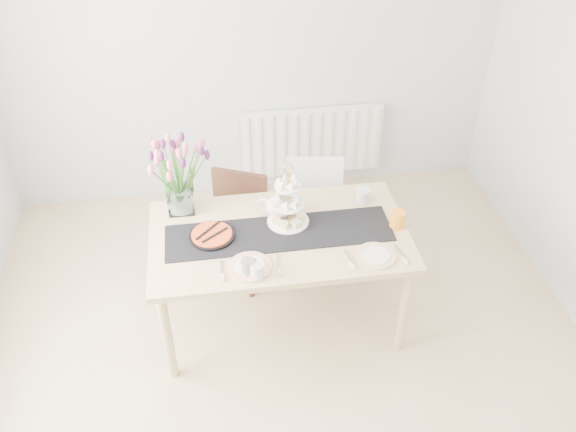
{
  "coord_description": "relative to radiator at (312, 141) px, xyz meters",
  "views": [
    {
      "loc": [
        -0.37,
        -2.22,
        3.16
      ],
      "look_at": [
        0.06,
        0.6,
        0.92
      ],
      "focal_mm": 38.0,
      "sensor_mm": 36.0,
      "label": 1
    }
  ],
  "objects": [
    {
      "name": "dining_table",
      "position": [
        -0.49,
        -1.54,
        0.22
      ],
      "size": [
        1.6,
        0.9,
        0.75
      ],
      "color": "tan",
      "rests_on": "ground"
    },
    {
      "name": "tart_tin",
      "position": [
        -0.9,
        -1.52,
        0.32
      ],
      "size": [
        0.28,
        0.28,
        0.03
      ],
      "rotation": [
        0.0,
        0.0,
        0.37
      ],
      "color": "black",
      "rests_on": "dining_table"
    },
    {
      "name": "room_shell",
      "position": [
        -0.5,
        -2.19,
        0.85
      ],
      "size": [
        4.5,
        4.5,
        4.5
      ],
      "color": "tan",
      "rests_on": "ground"
    },
    {
      "name": "plate_right",
      "position": [
        0.04,
        -1.84,
        0.31
      ],
      "size": [
        0.28,
        0.28,
        0.01
      ],
      "primitive_type": "cylinder",
      "rotation": [
        0.0,
        0.0,
        0.2
      ],
      "color": "silver",
      "rests_on": "dining_table"
    },
    {
      "name": "cake_stand",
      "position": [
        -0.42,
        -1.44,
        0.41
      ],
      "size": [
        0.26,
        0.26,
        0.39
      ],
      "rotation": [
        0.0,
        0.0,
        0.07
      ],
      "color": "gold",
      "rests_on": "dining_table"
    },
    {
      "name": "cream_jug",
      "position": [
        0.1,
        -1.29,
        0.35
      ],
      "size": [
        0.12,
        0.12,
        0.09
      ],
      "primitive_type": "cylinder",
      "rotation": [
        0.0,
        0.0,
        -0.25
      ],
      "color": "silver",
      "rests_on": "dining_table"
    },
    {
      "name": "teapot",
      "position": [
        -0.47,
        -1.37,
        0.38
      ],
      "size": [
        0.33,
        0.3,
        0.18
      ],
      "primitive_type": null,
      "rotation": [
        0.0,
        0.0,
        -0.39
      ],
      "color": "white",
      "rests_on": "dining_table"
    },
    {
      "name": "chair_white",
      "position": [
        -0.15,
        -0.95,
        0.03
      ],
      "size": [
        0.46,
        0.46,
        0.83
      ],
      "rotation": [
        0.0,
        0.0,
        -0.15
      ],
      "color": "white",
      "rests_on": "ground"
    },
    {
      "name": "plate_left",
      "position": [
        -0.7,
        -1.82,
        0.31
      ],
      "size": [
        0.27,
        0.27,
        0.01
      ],
      "primitive_type": "cylinder",
      "rotation": [
        0.0,
        0.0,
        -0.05
      ],
      "color": "silver",
      "rests_on": "dining_table"
    },
    {
      "name": "table_runner",
      "position": [
        -0.49,
        -1.54,
        0.3
      ],
      "size": [
        1.4,
        0.35,
        0.01
      ],
      "primitive_type": "cube",
      "color": "black",
      "rests_on": "dining_table"
    },
    {
      "name": "mug_grey",
      "position": [
        -0.71,
        -1.86,
        0.35
      ],
      "size": [
        0.11,
        0.11,
        0.1
      ],
      "primitive_type": "cylinder",
      "rotation": [
        0.0,
        0.0,
        0.75
      ],
      "color": "slate",
      "rests_on": "dining_table"
    },
    {
      "name": "chair_brown",
      "position": [
        -0.73,
        -1.0,
        0.01
      ],
      "size": [
        0.53,
        0.53,
        0.81
      ],
      "rotation": [
        0.0,
        0.0,
        -0.42
      ],
      "color": "#331A12",
      "rests_on": "ground"
    },
    {
      "name": "tulip_vase",
      "position": [
        -1.08,
        -1.2,
        0.63
      ],
      "size": [
        0.61,
        0.61,
        0.52
      ],
      "rotation": [
        0.0,
        0.0,
        0.15
      ],
      "color": "silver",
      "rests_on": "dining_table"
    },
    {
      "name": "radiator",
      "position": [
        0.0,
        0.0,
        0.0
      ],
      "size": [
        1.2,
        0.08,
        0.6
      ],
      "primitive_type": "cube",
      "color": "white",
      "rests_on": "room_shell"
    },
    {
      "name": "mug_orange",
      "position": [
        0.25,
        -1.58,
        0.36
      ],
      "size": [
        0.13,
        0.13,
        0.11
      ],
      "primitive_type": "cylinder",
      "rotation": [
        0.0,
        0.0,
        0.72
      ],
      "color": "orange",
      "rests_on": "dining_table"
    },
    {
      "name": "mug_white",
      "position": [
        -0.67,
        -1.9,
        0.35
      ],
      "size": [
        0.1,
        0.1,
        0.09
      ],
      "primitive_type": "cylinder",
      "rotation": [
        0.0,
        0.0,
        -0.42
      ],
      "color": "silver",
      "rests_on": "dining_table"
    }
  ]
}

